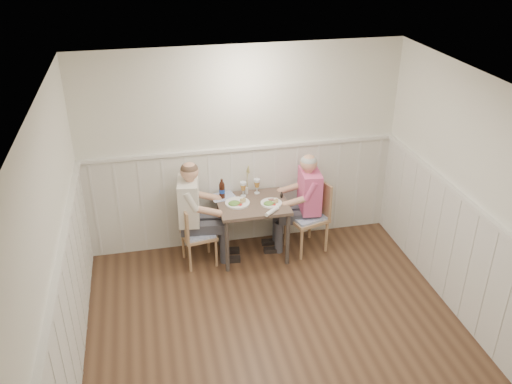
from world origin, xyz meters
The scene contains 16 objects.
ground_plane centered at (0.00, 0.00, 0.00)m, with size 4.50×4.50×0.00m, color #452D1D.
room_shell centered at (0.00, 0.00, 1.52)m, with size 4.04×4.54×2.60m.
wainscot centered at (0.00, 0.69, 0.69)m, with size 4.00×4.49×1.34m.
dining_table centered at (0.05, 1.84, 0.64)m, with size 0.85×0.70×0.75m.
chair_right centered at (0.80, 1.84, 0.51)m, with size 0.55×0.55×0.94m.
chair_left centered at (-0.69, 1.80, 0.45)m, with size 0.44×0.44×0.82m.
man_in_pink centered at (0.75, 1.88, 0.56)m, with size 0.64×0.44×1.33m.
diner_cream centered at (-0.69, 1.88, 0.57)m, with size 0.67×0.46×1.37m.
plate_man centered at (0.26, 1.76, 0.77)m, with size 0.26×0.26×0.07m.
plate_diner centered at (-0.16, 1.84, 0.77)m, with size 0.30×0.30×0.08m.
beer_glass_a centered at (0.15, 2.08, 0.88)m, with size 0.08×0.08×0.20m.
beer_glass_b centered at (-0.03, 2.04, 0.88)m, with size 0.08×0.08×0.20m.
beer_bottle centered at (-0.30, 2.04, 0.87)m, with size 0.07×0.07×0.26m.
rolled_napkin centered at (0.22, 1.54, 0.78)m, with size 0.21×0.19×0.05m.
grass_vase centered at (0.02, 2.10, 0.93)m, with size 0.05×0.05×0.41m.
gingham_mat centered at (-0.29, 2.08, 0.75)m, with size 0.34×0.30×0.01m.
Camera 1 is at (-1.16, -3.89, 3.92)m, focal length 38.00 mm.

